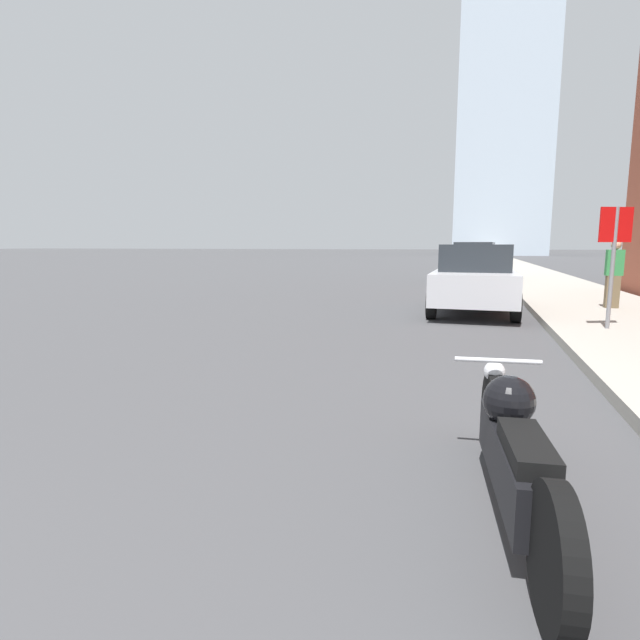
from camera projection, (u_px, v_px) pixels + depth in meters
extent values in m
cube|color=#9E998E|center=(514.00, 267.00, 36.05)|extent=(3.30, 240.00, 0.15)
cube|color=silver|center=(509.00, 29.00, 78.62)|extent=(14.25, 14.25, 70.89)
cylinder|color=black|center=(493.00, 413.00, 3.88)|extent=(0.16, 0.65, 0.64)
cylinder|color=black|center=(554.00, 558.00, 2.09)|extent=(0.16, 0.65, 0.64)
cube|color=black|center=(514.00, 461.00, 2.98)|extent=(0.37, 1.42, 0.32)
sphere|color=black|center=(509.00, 401.00, 3.21)|extent=(0.33, 0.33, 0.33)
cube|color=black|center=(527.00, 447.00, 2.66)|extent=(0.27, 0.66, 0.10)
sphere|color=silver|center=(494.00, 371.00, 3.86)|extent=(0.16, 0.16, 0.16)
cylinder|color=silver|center=(498.00, 361.00, 3.72)|extent=(0.62, 0.09, 0.04)
cube|color=#BCBCC1|center=(474.00, 285.00, 11.83)|extent=(1.89, 4.01, 0.69)
cube|color=#23282D|center=(475.00, 258.00, 11.73)|extent=(1.58, 1.94, 0.61)
cylinder|color=black|center=(440.00, 294.00, 13.30)|extent=(0.21, 0.66, 0.66)
cylinder|color=black|center=(509.00, 296.00, 12.78)|extent=(0.21, 0.66, 0.66)
cylinder|color=black|center=(432.00, 304.00, 10.97)|extent=(0.21, 0.66, 0.66)
cylinder|color=black|center=(516.00, 307.00, 10.45)|extent=(0.21, 0.66, 0.66)
cube|color=silver|center=(474.00, 267.00, 21.78)|extent=(2.22, 4.08, 0.64)
cube|color=#23282D|center=(474.00, 251.00, 21.68)|extent=(1.74, 2.03, 0.75)
cylinder|color=black|center=(456.00, 272.00, 23.27)|extent=(0.27, 0.73, 0.72)
cylinder|color=black|center=(496.00, 273.00, 22.61)|extent=(0.27, 0.73, 0.72)
cylinder|color=black|center=(449.00, 275.00, 21.04)|extent=(0.27, 0.73, 0.72)
cylinder|color=black|center=(493.00, 276.00, 20.39)|extent=(0.27, 0.73, 0.72)
cylinder|color=slate|center=(612.00, 269.00, 8.71)|extent=(0.07, 0.07, 2.12)
cube|color=red|center=(616.00, 225.00, 8.60)|extent=(0.57, 0.26, 0.60)
cube|color=brown|center=(612.00, 292.00, 11.73)|extent=(0.29, 0.20, 0.76)
cube|color=#2D7F42|center=(615.00, 263.00, 11.63)|extent=(0.36, 0.20, 0.60)
sphere|color=tan|center=(616.00, 245.00, 11.57)|extent=(0.22, 0.22, 0.22)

